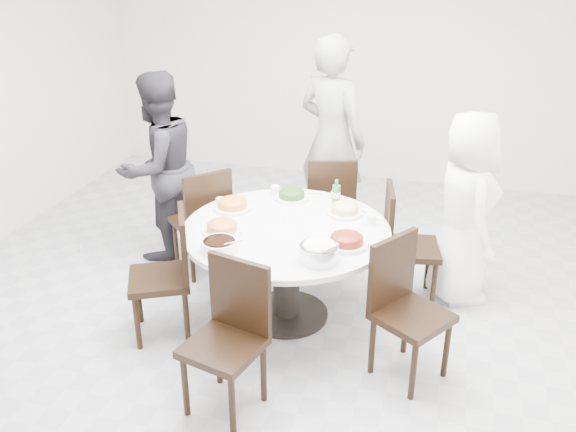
% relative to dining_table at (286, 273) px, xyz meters
% --- Properties ---
extents(floor, '(6.00, 6.00, 0.01)m').
position_rel_dining_table_xyz_m(floor, '(0.01, 0.15, -0.38)').
color(floor, '#B1B0B5').
rests_on(floor, ground).
extents(wall_back, '(6.00, 0.01, 2.80)m').
position_rel_dining_table_xyz_m(wall_back, '(0.01, 3.15, 1.02)').
color(wall_back, white).
rests_on(wall_back, ground).
extents(dining_table, '(1.50, 1.50, 0.75)m').
position_rel_dining_table_xyz_m(dining_table, '(0.00, 0.00, 0.00)').
color(dining_table, white).
rests_on(dining_table, floor).
extents(chair_ne, '(0.49, 0.49, 0.95)m').
position_rel_dining_table_xyz_m(chair_ne, '(0.88, 0.49, 0.10)').
color(chair_ne, black).
rests_on(chair_ne, floor).
extents(chair_n, '(0.52, 0.52, 0.95)m').
position_rel_dining_table_xyz_m(chair_n, '(0.10, 1.12, 0.10)').
color(chair_n, black).
rests_on(chair_n, floor).
extents(chair_nw, '(0.59, 0.59, 0.95)m').
position_rel_dining_table_xyz_m(chair_nw, '(-0.90, 0.52, 0.10)').
color(chair_nw, black).
rests_on(chair_nw, floor).
extents(chair_sw, '(0.56, 0.56, 0.95)m').
position_rel_dining_table_xyz_m(chair_sw, '(-0.81, -0.44, 0.10)').
color(chair_sw, black).
rests_on(chair_sw, floor).
extents(chair_s, '(0.51, 0.51, 0.95)m').
position_rel_dining_table_xyz_m(chair_s, '(-0.10, -1.07, 0.10)').
color(chair_s, black).
rests_on(chair_s, floor).
extents(chair_se, '(0.58, 0.58, 0.95)m').
position_rel_dining_table_xyz_m(chair_se, '(0.96, -0.46, 0.10)').
color(chair_se, black).
rests_on(chair_se, floor).
extents(diner_right, '(0.72, 0.87, 1.52)m').
position_rel_dining_table_xyz_m(diner_right, '(1.24, 0.65, 0.39)').
color(diner_right, white).
rests_on(diner_right, floor).
extents(diner_middle, '(0.82, 0.71, 1.91)m').
position_rel_dining_table_xyz_m(diner_middle, '(0.03, 1.51, 0.58)').
color(diner_middle, black).
rests_on(diner_middle, floor).
extents(diner_left, '(0.91, 1.00, 1.66)m').
position_rel_dining_table_xyz_m(diner_left, '(-1.35, 0.71, 0.46)').
color(diner_left, black).
rests_on(diner_left, floor).
extents(dish_greens, '(0.26, 0.26, 0.07)m').
position_rel_dining_table_xyz_m(dish_greens, '(-0.09, 0.51, 0.41)').
color(dish_greens, white).
rests_on(dish_greens, dining_table).
extents(dish_pale, '(0.27, 0.27, 0.07)m').
position_rel_dining_table_xyz_m(dish_pale, '(0.36, 0.33, 0.41)').
color(dish_pale, white).
rests_on(dish_pale, dining_table).
extents(dish_orange, '(0.29, 0.29, 0.08)m').
position_rel_dining_table_xyz_m(dish_orange, '(-0.48, 0.20, 0.41)').
color(dish_orange, white).
rests_on(dish_orange, dining_table).
extents(dish_redbrown, '(0.29, 0.29, 0.07)m').
position_rel_dining_table_xyz_m(dish_redbrown, '(0.47, -0.17, 0.41)').
color(dish_redbrown, white).
rests_on(dish_redbrown, dining_table).
extents(dish_tofu, '(0.28, 0.28, 0.07)m').
position_rel_dining_table_xyz_m(dish_tofu, '(-0.41, -0.20, 0.41)').
color(dish_tofu, white).
rests_on(dish_tofu, dining_table).
extents(rice_bowl, '(0.25, 0.25, 0.11)m').
position_rel_dining_table_xyz_m(rice_bowl, '(0.33, -0.42, 0.43)').
color(rice_bowl, silver).
rests_on(rice_bowl, dining_table).
extents(soup_bowl, '(0.24, 0.24, 0.07)m').
position_rel_dining_table_xyz_m(soup_bowl, '(-0.34, -0.46, 0.41)').
color(soup_bowl, white).
rests_on(soup_bowl, dining_table).
extents(beverage_bottle, '(0.06, 0.06, 0.22)m').
position_rel_dining_table_xyz_m(beverage_bottle, '(0.27, 0.49, 0.48)').
color(beverage_bottle, '#2A6B3D').
rests_on(beverage_bottle, dining_table).
extents(tea_cups, '(0.07, 0.07, 0.08)m').
position_rel_dining_table_xyz_m(tea_cups, '(0.03, 0.62, 0.42)').
color(tea_cups, white).
rests_on(tea_cups, dining_table).
extents(chopsticks, '(0.24, 0.04, 0.01)m').
position_rel_dining_table_xyz_m(chopsticks, '(0.02, 0.66, 0.38)').
color(chopsticks, tan).
rests_on(chopsticks, dining_table).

